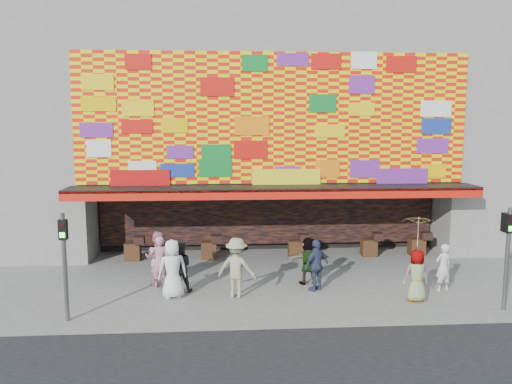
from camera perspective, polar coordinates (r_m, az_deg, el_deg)
The scene contains 14 objects.
ground at distance 15.93m, azimuth 3.38°, elevation -11.85°, with size 90.00×90.00×0.00m, color slate.
shop_building at distance 23.14m, azimuth 0.94°, elevation 7.50°, with size 15.20×9.40×10.00m.
signal_left at distance 14.48m, azimuth -21.06°, elevation -6.70°, with size 0.22×0.20×3.00m.
signal_right at distance 16.04m, azimuth 26.84°, elevation -5.64°, with size 0.22×0.20×3.00m.
ped_a at distance 15.78m, azimuth -9.52°, elevation -8.65°, with size 0.89×0.58×1.83m, color white.
ped_b at distance 16.82m, azimuth -10.93°, elevation -7.83°, with size 0.63×0.41×1.72m, color #B87788.
ped_c at distance 16.29m, azimuth -8.71°, elevation -8.48°, with size 0.79×0.62×1.63m, color black.
ped_d at distance 15.62m, azimuth -2.23°, elevation -8.63°, with size 1.21×0.70×1.88m, color #9A9570.
ped_e at distance 16.33m, azimuth 6.94°, elevation -8.31°, with size 0.98×0.41×1.68m, color #313B57.
ped_f at distance 16.98m, azimuth 6.02°, elevation -7.79°, with size 1.49×0.47×1.60m, color gray.
ped_g at distance 16.05m, azimuth 17.89°, elevation -9.08°, with size 0.78×0.51×1.59m, color gray.
ped_h at distance 17.32m, azimuth 20.62°, elevation -8.05°, with size 0.56×0.37×1.54m, color silver.
ped_i at distance 17.04m, azimuth -11.19°, elevation -7.46°, with size 0.89×0.69×1.83m, color #C07C8F.
parasol at distance 15.72m, azimuth 18.10°, elevation -4.32°, with size 1.22×1.24×1.87m.
Camera 1 is at (-1.91, -14.88, 5.36)m, focal length 35.00 mm.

